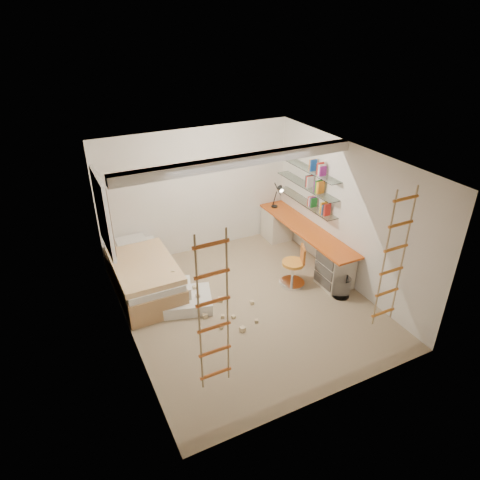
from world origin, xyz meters
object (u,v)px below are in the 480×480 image
play_platform (182,297)px  swivel_chair (294,271)px  desk (304,242)px  bed (144,275)px

play_platform → swivel_chair: bearing=-8.5°
desk → swivel_chair: swivel_chair is taller
desk → bed: size_ratio=1.40×
bed → swivel_chair: size_ratio=2.51×
desk → play_platform: (-2.74, -0.35, -0.24)m
desk → play_platform: bearing=-172.7°
swivel_chair → play_platform: (-2.09, 0.31, -0.13)m
bed → swivel_chair: 2.74m
desk → play_platform: desk is taller
bed → desk: bearing=-6.5°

